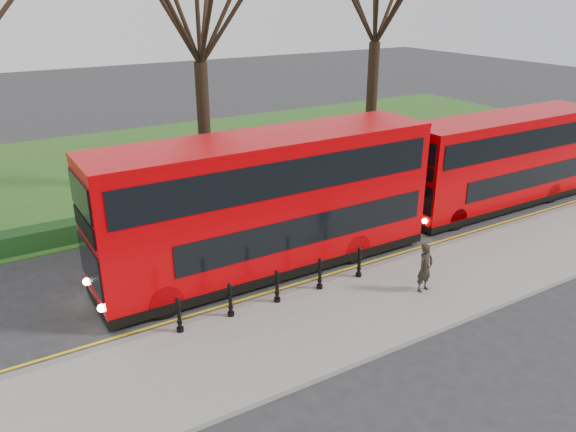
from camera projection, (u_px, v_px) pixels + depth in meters
ground at (274, 282)px, 18.51m from camera, size 120.00×120.00×0.00m
pavement at (325, 323)px, 16.10m from camera, size 60.00×4.00×0.15m
kerb at (289, 293)px, 17.69m from camera, size 60.00×0.25×0.16m
grass_verge at (136, 167)px, 30.40m from camera, size 60.00×18.00×0.06m
hedge at (194, 207)px, 23.76m from camera, size 60.00×0.90×0.80m
yellow_line_outer at (285, 291)px, 17.95m from camera, size 60.00×0.10×0.01m
yellow_line_inner at (281, 288)px, 18.11m from camera, size 60.00×0.10×0.01m
tree_mid at (198, 17)px, 24.46m from camera, size 6.93×6.93×10.82m
tree_right at (377, 1)px, 29.04m from camera, size 7.42×7.42×11.59m
bollard_row at (277, 287)px, 16.89m from camera, size 6.38×0.15×1.00m
bus_lead at (268, 205)px, 18.58m from camera, size 11.69×2.68×4.65m
bus_rear at (501, 162)px, 24.34m from camera, size 10.15×2.33×4.04m
pedestrian at (425, 268)px, 17.42m from camera, size 0.62×0.45×1.59m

